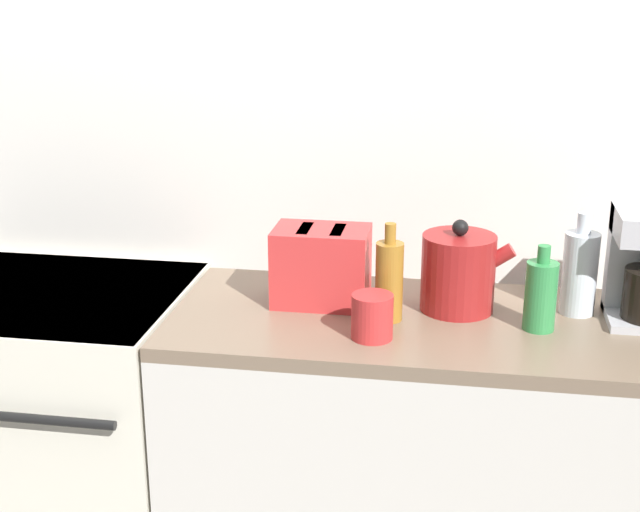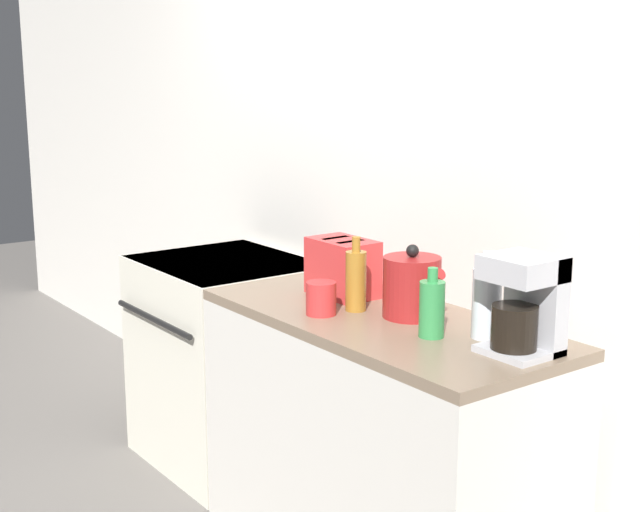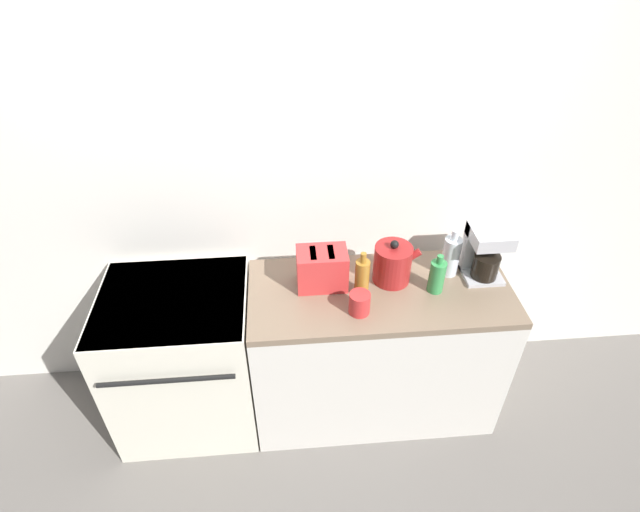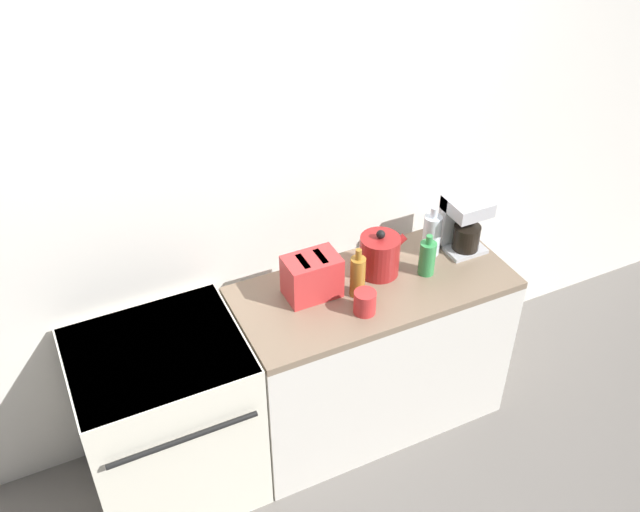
# 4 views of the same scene
# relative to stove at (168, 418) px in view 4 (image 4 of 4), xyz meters

# --- Properties ---
(ground_plane) EXTENTS (12.00, 12.00, 0.00)m
(ground_plane) POSITION_rel_stove_xyz_m (0.56, -0.31, -0.45)
(ground_plane) COLOR slate
(wall_back) EXTENTS (8.00, 0.05, 2.60)m
(wall_back) POSITION_rel_stove_xyz_m (0.56, 0.37, 0.85)
(wall_back) COLOR silver
(wall_back) RESTS_ON ground_plane
(stove) EXTENTS (0.73, 0.67, 0.88)m
(stove) POSITION_rel_stove_xyz_m (0.00, 0.00, 0.00)
(stove) COLOR silver
(stove) RESTS_ON ground_plane
(counter_block) EXTENTS (1.31, 0.59, 0.88)m
(counter_block) POSITION_rel_stove_xyz_m (1.03, -0.02, -0.01)
(counter_block) COLOR silver
(counter_block) RESTS_ON ground_plane
(kettle) EXTENTS (0.24, 0.19, 0.24)m
(kettle) POSITION_rel_stove_xyz_m (1.10, 0.05, 0.53)
(kettle) COLOR maroon
(kettle) RESTS_ON counter_block
(toaster) EXTENTS (0.25, 0.16, 0.20)m
(toaster) POSITION_rel_stove_xyz_m (0.74, 0.05, 0.53)
(toaster) COLOR red
(toaster) RESTS_ON counter_block
(coffee_maker) EXTENTS (0.19, 0.19, 0.28)m
(coffee_maker) POSITION_rel_stove_xyz_m (1.56, 0.06, 0.58)
(coffee_maker) COLOR #B7B7BC
(coffee_maker) RESTS_ON counter_block
(bottle_amber) EXTENTS (0.07, 0.07, 0.25)m
(bottle_amber) POSITION_rel_stove_xyz_m (0.93, -0.04, 0.54)
(bottle_amber) COLOR #9E6B23
(bottle_amber) RESTS_ON counter_block
(bottle_clear) EXTENTS (0.09, 0.09, 0.26)m
(bottle_clear) POSITION_rel_stove_xyz_m (1.40, 0.08, 0.54)
(bottle_clear) COLOR silver
(bottle_clear) RESTS_ON counter_block
(bottle_green) EXTENTS (0.08, 0.08, 0.21)m
(bottle_green) POSITION_rel_stove_xyz_m (1.30, -0.04, 0.52)
(bottle_green) COLOR #338C47
(bottle_green) RESTS_ON counter_block
(cup_red) EXTENTS (0.10, 0.10, 0.11)m
(cup_red) POSITION_rel_stove_xyz_m (0.90, -0.17, 0.49)
(cup_red) COLOR red
(cup_red) RESTS_ON counter_block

